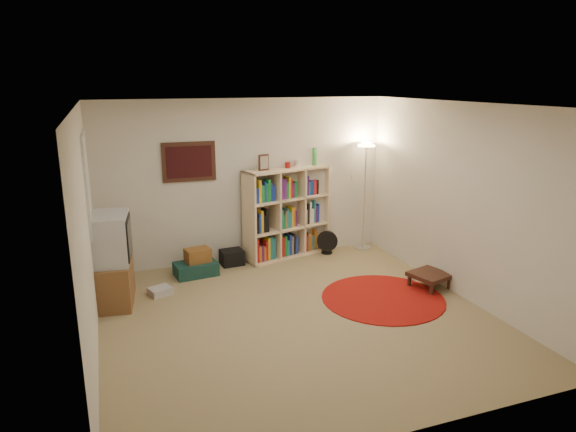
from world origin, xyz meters
The scene contains 12 objects.
room centered at (-0.05, 0.05, 1.26)m, with size 4.54×4.54×2.54m.
bookshelf centered at (0.62, 2.17, 0.69)m, with size 1.49×0.77×1.72m.
floor_lamp centered at (1.97, 2.06, 1.49)m, with size 0.38×0.38×1.80m.
floor_fan centered at (1.30, 2.02, 0.19)m, with size 0.34×0.22×0.38m.
tv_stand centered at (-2.09, 1.19, 0.56)m, with size 0.65×0.86×1.17m.
dvd_box centered at (-1.47, 1.26, 0.05)m, with size 0.34×0.31×0.09m.
suitcase centered at (-0.90, 1.79, 0.10)m, with size 0.64×0.45×0.19m.
wicker_basket centered at (-0.86, 1.82, 0.29)m, with size 0.39×0.31×0.20m.
duffel_bag centered at (-0.30, 2.05, 0.12)m, with size 0.35×0.30×0.23m.
paper_towel centered at (0.30, 2.14, 0.12)m, with size 0.14×0.14×0.25m.
red_rug centered at (1.24, 0.13, 0.01)m, with size 1.59×1.59×0.01m.
side_table centered at (2.02, 0.23, 0.18)m, with size 0.58×0.58×0.21m.
Camera 1 is at (-2.03, -5.26, 2.76)m, focal length 32.00 mm.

